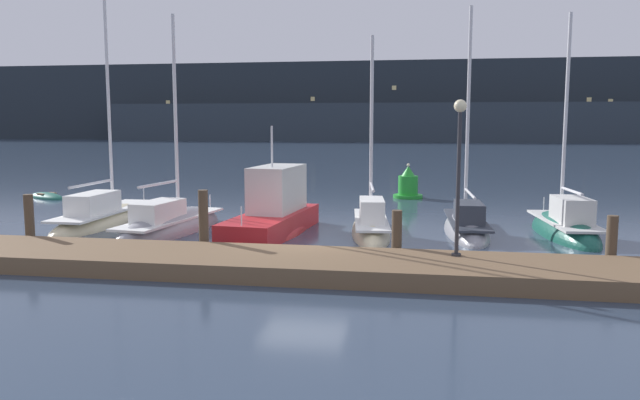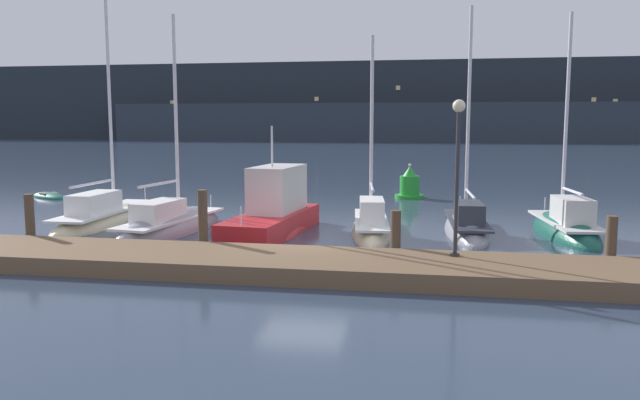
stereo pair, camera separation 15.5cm
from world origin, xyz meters
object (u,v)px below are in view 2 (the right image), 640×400
sailboat_berth_5 (467,230)px  rowboat_adrift (49,198)px  sailboat_berth_1 (106,219)px  motorboat_berth_3 (273,221)px  sailboat_berth_4 (371,230)px  dock_lamppost (458,152)px  channel_buoy (410,186)px  sailboat_berth_6 (565,232)px  sailboat_berth_2 (171,230)px

sailboat_berth_5 → rowboat_adrift: (-20.26, 6.59, -0.12)m
sailboat_berth_1 → motorboat_berth_3: size_ratio=1.69×
motorboat_berth_3 → rowboat_adrift: size_ratio=2.22×
sailboat_berth_1 → sailboat_berth_4: 10.15m
dock_lamppost → sailboat_berth_5: bearing=84.0°
sailboat_berth_5 → dock_lamppost: sailboat_berth_5 is taller
sailboat_berth_1 → channel_buoy: size_ratio=6.27×
rowboat_adrift → sailboat_berth_4: bearing=-23.4°
motorboat_berth_3 → dock_lamppost: bearing=-38.3°
dock_lamppost → rowboat_adrift: bearing=147.5°
channel_buoy → rowboat_adrift: 18.24m
sailboat_berth_6 → rowboat_adrift: 24.42m
sailboat_berth_1 → dock_lamppost: 14.27m
motorboat_berth_3 → sailboat_berth_1: bearing=171.9°
sailboat_berth_6 → channel_buoy: bearing=119.9°
channel_buoy → rowboat_adrift: channel_buoy is taller
sailboat_berth_6 → rowboat_adrift: size_ratio=2.82×
sailboat_berth_4 → sailboat_berth_6: sailboat_berth_6 is taller
dock_lamppost → sailboat_berth_6: bearing=56.8°
sailboat_berth_4 → sailboat_berth_5: 3.34m
motorboat_berth_3 → dock_lamppost: dock_lamppost is taller
sailboat_berth_1 → sailboat_berth_4: bearing=-3.1°
sailboat_berth_1 → rowboat_adrift: 9.69m
sailboat_berth_6 → dock_lamppost: bearing=-123.2°
sailboat_berth_5 → sailboat_berth_2: bearing=-170.4°
sailboat_berth_5 → rowboat_adrift: size_ratio=2.88×
sailboat_berth_4 → channel_buoy: size_ratio=4.25×
sailboat_berth_2 → sailboat_berth_5: bearing=9.6°
sailboat_berth_2 → sailboat_berth_6: 13.50m
motorboat_berth_3 → sailboat_berth_5: (6.60, 1.19, -0.29)m
channel_buoy → dock_lamppost: 15.85m
sailboat_berth_2 → sailboat_berth_6: bearing=7.4°
channel_buoy → rowboat_adrift: size_ratio=0.60×
motorboat_berth_3 → sailboat_berth_4: size_ratio=0.87×
motorboat_berth_3 → sailboat_berth_5: sailboat_berth_5 is taller
sailboat_berth_1 → sailboat_berth_2: size_ratio=1.32×
motorboat_berth_3 → rowboat_adrift: motorboat_berth_3 is taller
sailboat_berth_1 → sailboat_berth_5: 13.38m
sailboat_berth_2 → sailboat_berth_4: size_ratio=1.12×
sailboat_berth_2 → sailboat_berth_1: bearing=155.4°
sailboat_berth_6 → sailboat_berth_2: bearing=-172.6°
sailboat_berth_5 → channel_buoy: 9.94m
sailboat_berth_2 → motorboat_berth_3: 3.58m
sailboat_berth_6 → sailboat_berth_4: bearing=-173.1°
sailboat_berth_1 → sailboat_berth_6: (16.64, 0.25, -0.02)m
sailboat_berth_4 → sailboat_berth_2: bearing=-172.2°
sailboat_berth_4 → dock_lamppost: bearing=-62.9°
dock_lamppost → sailboat_berth_4: bearing=117.1°
sailboat_berth_1 → motorboat_berth_3: bearing=-8.1°
motorboat_berth_3 → sailboat_berth_6: bearing=7.0°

